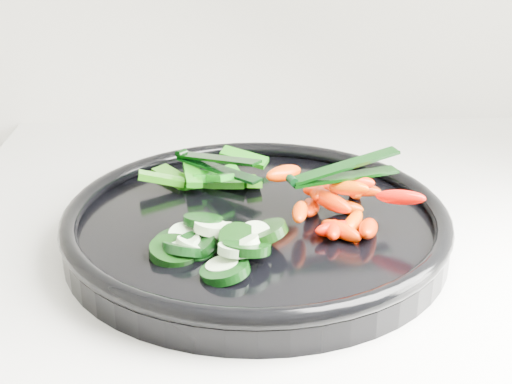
{
  "coord_description": "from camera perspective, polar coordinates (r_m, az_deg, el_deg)",
  "views": [
    {
      "loc": [
        -0.7,
        1.0,
        1.26
      ],
      "look_at": [
        -0.68,
        1.62,
        0.99
      ],
      "focal_mm": 50.0,
      "sensor_mm": 36.0,
      "label": 1
    }
  ],
  "objects": [
    {
      "name": "pepper_pile",
      "position": [
        0.77,
        -3.94,
        1.24
      ],
      "size": [
        0.14,
        0.1,
        0.04
      ],
      "color": "#12750B",
      "rests_on": "veggie_tray"
    },
    {
      "name": "carrot_pile",
      "position": [
        0.69,
        6.59,
        -0.89
      ],
      "size": [
        0.15,
        0.14,
        0.05
      ],
      "color": "#FF6100",
      "rests_on": "veggie_tray"
    },
    {
      "name": "veggie_tray",
      "position": [
        0.69,
        0.0,
        -2.61
      ],
      "size": [
        0.38,
        0.38,
        0.04
      ],
      "color": "black",
      "rests_on": "counter"
    },
    {
      "name": "tong_carrot",
      "position": [
        0.68,
        6.87,
        1.62
      ],
      "size": [
        0.11,
        0.05,
        0.02
      ],
      "color": "black",
      "rests_on": "carrot_pile"
    },
    {
      "name": "cucumber_pile",
      "position": [
        0.64,
        -3.71,
        -4.09
      ],
      "size": [
        0.14,
        0.13,
        0.04
      ],
      "color": "black",
      "rests_on": "veggie_tray"
    },
    {
      "name": "tong_pepper",
      "position": [
        0.76,
        -3.27,
        2.34
      ],
      "size": [
        0.09,
        0.09,
        0.02
      ],
      "color": "black",
      "rests_on": "pepper_pile"
    }
  ]
}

